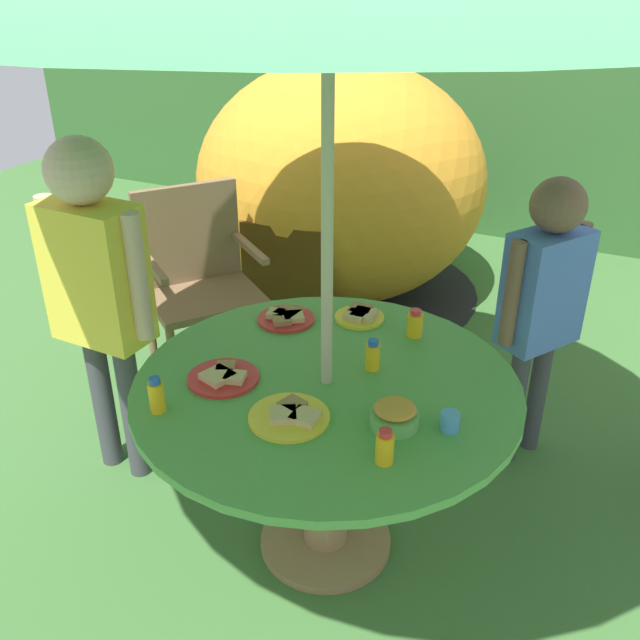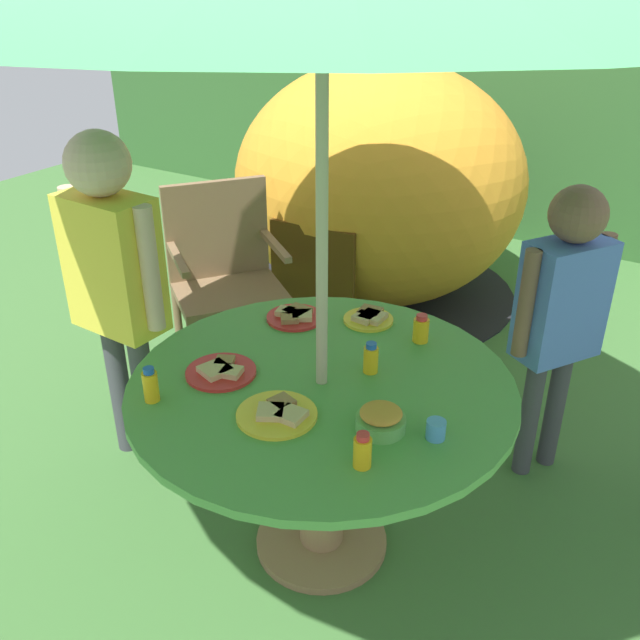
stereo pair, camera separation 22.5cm
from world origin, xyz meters
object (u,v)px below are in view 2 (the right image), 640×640
Objects in this scene: juice_bottle_far_left at (371,359)px; juice_bottle_center_back at (421,329)px; child_in_yellow_shirt at (113,264)px; juice_bottle_far_right at (151,385)px; plate_mid_right at (369,318)px; juice_bottle_near_right at (362,451)px; cup_near at (436,430)px; wooden_chair at (224,269)px; dome_tent at (379,184)px; plate_mid_left at (221,371)px; garden_table at (322,424)px; child_in_blue_shirt at (563,301)px; snack_bowl at (381,420)px; plate_near_left at (278,413)px; plate_center_front at (295,316)px.

juice_bottle_center_back is (0.05, 0.27, -0.00)m from juice_bottle_far_left.
child_in_yellow_shirt is 0.70m from juice_bottle_far_right.
plate_mid_right is 1.80× the size of juice_bottle_center_back.
cup_near is (0.12, 0.22, -0.02)m from juice_bottle_near_right.
cup_near is at bearing -83.47° from wooden_chair.
plate_mid_left is (0.53, -2.15, 0.01)m from dome_tent.
juice_bottle_far_left is (0.94, -1.88, 0.05)m from dome_tent.
plate_mid_left reaches higher than garden_table.
cup_near is at bearing -62.40° from dome_tent.
juice_bottle_center_back reaches higher than garden_table.
child_in_blue_shirt is 6.53× the size of plate_mid_right.
child_in_blue_shirt reaches higher than snack_bowl.
juice_bottle_far_left is at bearing -61.08° from plate_mid_right.
cup_near is at bearing -46.84° from plate_mid_right.
plate_mid_right is 0.77× the size of plate_near_left.
garden_table is at bearing -45.30° from plate_center_front.
plate_mid_right is 1.76× the size of juice_bottle_near_right.
juice_bottle_far_right is at bearing -174.54° from juice_bottle_near_right.
plate_mid_right is 0.72m from cup_near.
plate_near_left is 0.33m from juice_bottle_near_right.
wooden_chair is 0.84m from child_in_yellow_shirt.
plate_mid_right is at bearing 94.83° from plate_near_left.
plate_near_left is at bearing -104.86° from juice_bottle_center_back.
juice_bottle_near_right is at bearing -44.56° from plate_center_front.
garden_table is at bearing -111.09° from juice_bottle_center_back.
plate_center_front and plate_near_left have the same top height.
child_in_yellow_shirt is at bearing 177.70° from garden_table.
plate_mid_right and plate_mid_left have the same top height.
wooden_chair is 6.67× the size of snack_bowl.
dome_tent reaches higher than juice_bottle_near_right.
plate_center_front is at bearing 118.94° from plate_near_left.
dome_tent is 7.65× the size of plate_near_left.
plate_center_front is at bearing 156.70° from juice_bottle_far_left.
juice_bottle_far_left is (0.41, 0.27, 0.04)m from plate_mid_left.
juice_bottle_far_right is at bearing -112.99° from wooden_chair.
child_in_yellow_shirt is 7.44× the size of plate_mid_right.
plate_near_left is 0.38m from juice_bottle_far_left.
child_in_blue_shirt is 11.33× the size of juice_bottle_far_left.
wooden_chair is 9.35× the size of juice_bottle_center_back.
dome_tent is 9.95× the size of plate_mid_right.
juice_bottle_near_right is 0.25m from cup_near.
plate_near_left is at bearing -107.51° from juice_bottle_far_left.
wooden_chair is 8.34× the size of juice_bottle_far_right.
juice_bottle_far_right is (-0.49, -0.50, 0.00)m from juice_bottle_far_left.
plate_center_front is (-0.31, 0.32, 0.18)m from garden_table.
child_in_yellow_shirt is 24.24× the size of cup_near.
dome_tent is at bearing 121.11° from cup_near.
child_in_blue_shirt reaches higher than wooden_chair.
garden_table is at bearing 23.44° from plate_mid_left.
child_in_yellow_shirt is at bearing -161.38° from juice_bottle_center_back.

